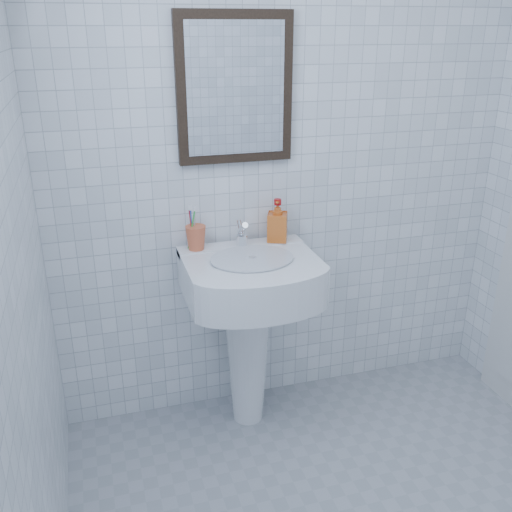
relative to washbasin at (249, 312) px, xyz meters
name	(u,v)px	position (x,y,z in m)	size (l,w,h in m)	color
wall_back	(287,155)	(0.25, 0.21, 0.66)	(2.20, 0.02, 2.50)	white
washbasin	(249,312)	(0.00, 0.00, 0.00)	(0.57, 0.42, 0.88)	white
faucet	(242,235)	(0.00, 0.10, 0.33)	(0.05, 0.11, 0.13)	silver
toothbrush_cup	(196,238)	(-0.21, 0.13, 0.34)	(0.09, 0.09, 0.11)	#D85F39
soap_dispenser	(277,220)	(0.17, 0.13, 0.38)	(0.09, 0.09, 0.20)	#DD4C15
wall_mirror	(235,89)	(0.00, 0.19, 0.96)	(0.50, 0.04, 0.62)	black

